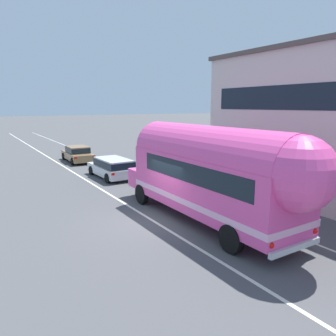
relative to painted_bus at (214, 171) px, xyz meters
name	(u,v)px	position (x,y,z in m)	size (l,w,h in m)	color
ground_plane	(154,221)	(-1.91, 1.68, -2.30)	(300.00, 300.00, 0.00)	#4C4C4F
lane_markings	(97,170)	(-0.14, 13.68, -2.30)	(3.96, 80.00, 0.01)	silver
painted_bus	(214,171)	(0.00, 0.00, 0.00)	(2.63, 11.12, 4.12)	#EA4C9E
car_lead	(112,166)	(-0.11, 10.60, -1.51)	(2.05, 4.46, 1.37)	silver
car_second	(78,153)	(-0.21, 18.37, -1.56)	(2.01, 4.70, 1.37)	olive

